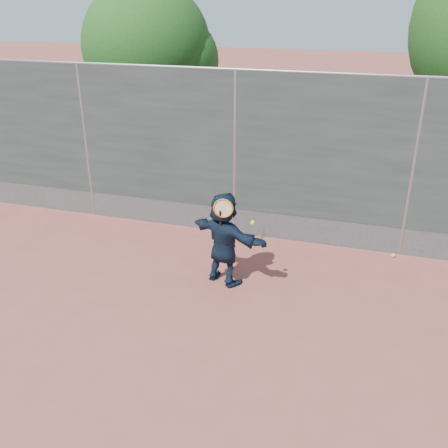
# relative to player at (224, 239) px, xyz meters

# --- Properties ---
(ground) EXTENTS (80.00, 80.00, 0.00)m
(ground) POSITION_rel_player_xyz_m (-0.33, -1.74, -0.74)
(ground) COLOR #9E4C42
(ground) RESTS_ON ground
(player) EXTENTS (1.44, 0.94, 1.48)m
(player) POSITION_rel_player_xyz_m (0.00, 0.00, 0.00)
(player) COLOR #122033
(player) RESTS_ON ground
(ball_ground) EXTENTS (0.07, 0.07, 0.07)m
(ball_ground) POSITION_rel_player_xyz_m (2.57, 1.61, -0.71)
(ball_ground) COLOR #BAD930
(ball_ground) RESTS_ON ground
(fence) EXTENTS (20.00, 0.06, 3.03)m
(fence) POSITION_rel_player_xyz_m (-0.33, 1.76, 0.84)
(fence) COLOR #38423D
(fence) RESTS_ON ground
(swing_action) EXTENTS (0.62, 0.13, 0.51)m
(swing_action) POSITION_rel_player_xyz_m (0.09, -0.20, 0.55)
(swing_action) COLOR #C06B12
(swing_action) RESTS_ON ground
(tree_left) EXTENTS (3.15, 3.00, 4.53)m
(tree_left) POSITION_rel_player_xyz_m (-3.18, 4.81, 2.20)
(tree_left) COLOR #382314
(tree_left) RESTS_ON ground
(weed_clump) EXTENTS (0.68, 0.07, 0.30)m
(weed_clump) POSITION_rel_player_xyz_m (-0.04, 1.64, -0.61)
(weed_clump) COLOR #387226
(weed_clump) RESTS_ON ground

